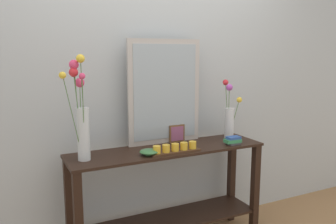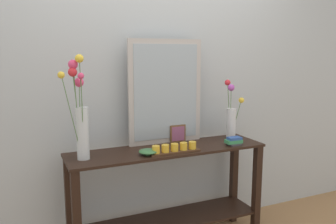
% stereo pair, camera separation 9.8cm
% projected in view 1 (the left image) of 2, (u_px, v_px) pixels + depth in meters
% --- Properties ---
extents(wall_back, '(6.40, 0.08, 2.70)m').
position_uv_depth(wall_back, '(151.00, 76.00, 2.86)').
color(wall_back, '#B2BCC1').
rests_on(wall_back, ground).
extents(console_table, '(1.54, 0.40, 0.82)m').
position_uv_depth(console_table, '(168.00, 187.00, 2.72)').
color(console_table, black).
rests_on(console_table, ground).
extents(mirror_leaning, '(0.62, 0.03, 0.83)m').
position_uv_depth(mirror_leaning, '(165.00, 92.00, 2.77)').
color(mirror_leaning, '#B7B2AD').
rests_on(mirror_leaning, console_table).
extents(tall_vase_left, '(0.20, 0.17, 0.72)m').
position_uv_depth(tall_vase_left, '(81.00, 117.00, 2.32)').
color(tall_vase_left, silver).
rests_on(tall_vase_left, console_table).
extents(vase_right, '(0.14, 0.14, 0.50)m').
position_uv_depth(vase_right, '(230.00, 116.00, 2.98)').
color(vase_right, silver).
rests_on(vase_right, console_table).
extents(candle_tray, '(0.39, 0.09, 0.07)m').
position_uv_depth(candle_tray, '(175.00, 149.00, 2.56)').
color(candle_tray, '#472D1C').
rests_on(candle_tray, console_table).
extents(picture_frame_small, '(0.14, 0.01, 0.14)m').
position_uv_depth(picture_frame_small, '(177.00, 134.00, 2.85)').
color(picture_frame_small, brown).
rests_on(picture_frame_small, console_table).
extents(decorative_bowl, '(0.14, 0.14, 0.04)m').
position_uv_depth(decorative_bowl, '(149.00, 152.00, 2.49)').
color(decorative_bowl, '#38703D').
rests_on(decorative_bowl, console_table).
extents(book_stack, '(0.13, 0.08, 0.06)m').
position_uv_depth(book_stack, '(233.00, 140.00, 2.78)').
color(book_stack, '#424247').
rests_on(book_stack, console_table).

